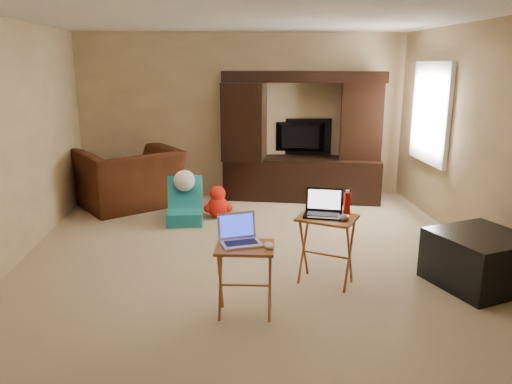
{
  "coord_description": "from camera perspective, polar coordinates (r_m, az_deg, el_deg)",
  "views": [
    {
      "loc": [
        -0.32,
        -5.01,
        2.05
      ],
      "look_at": [
        0.0,
        -0.2,
        0.8
      ],
      "focal_mm": 35.0,
      "sensor_mm": 36.0,
      "label": 1
    }
  ],
  "objects": [
    {
      "name": "floor",
      "position": [
        5.42,
        -0.14,
        -7.68
      ],
      "size": [
        5.5,
        5.5,
        0.0
      ],
      "primitive_type": "plane",
      "color": "tan",
      "rests_on": "ground"
    },
    {
      "name": "ceiling",
      "position": [
        5.04,
        -0.16,
        19.68
      ],
      "size": [
        5.5,
        5.5,
        0.0
      ],
      "primitive_type": "plane",
      "rotation": [
        3.14,
        0.0,
        0.0
      ],
      "color": "silver",
      "rests_on": "ground"
    },
    {
      "name": "wall_back",
      "position": [
        7.8,
        -1.45,
        8.65
      ],
      "size": [
        5.0,
        0.0,
        5.0
      ],
      "primitive_type": "plane",
      "rotation": [
        1.57,
        0.0,
        0.0
      ],
      "color": "tan",
      "rests_on": "ground"
    },
    {
      "name": "wall_front",
      "position": [
        2.41,
        4.04,
        -4.81
      ],
      "size": [
        5.0,
        0.0,
        5.0
      ],
      "primitive_type": "plane",
      "rotation": [
        -1.57,
        0.0,
        0.0
      ],
      "color": "tan",
      "rests_on": "ground"
    },
    {
      "name": "wall_left",
      "position": [
        5.52,
        -27.13,
        4.62
      ],
      "size": [
        0.0,
        5.5,
        5.5
      ],
      "primitive_type": "plane",
      "rotation": [
        1.57,
        0.0,
        1.57
      ],
      "color": "tan",
      "rests_on": "ground"
    },
    {
      "name": "wall_right",
      "position": [
        5.8,
        25.44,
        5.22
      ],
      "size": [
        0.0,
        5.5,
        5.5
      ],
      "primitive_type": "plane",
      "rotation": [
        1.57,
        0.0,
        -1.57
      ],
      "color": "tan",
      "rests_on": "ground"
    },
    {
      "name": "window_pane",
      "position": [
        7.16,
        19.46,
        8.52
      ],
      "size": [
        0.0,
        1.2,
        1.2
      ],
      "primitive_type": "plane",
      "rotation": [
        1.57,
        0.0,
        -1.57
      ],
      "color": "white",
      "rests_on": "ground"
    },
    {
      "name": "window_frame",
      "position": [
        7.15,
        19.31,
        8.52
      ],
      "size": [
        0.06,
        1.14,
        1.34
      ],
      "primitive_type": "cube",
      "color": "white",
      "rests_on": "ground"
    },
    {
      "name": "entertainment_center",
      "position": [
        7.6,
        5.36,
        6.3
      ],
      "size": [
        2.44,
        1.07,
        1.94
      ],
      "primitive_type": "cube",
      "rotation": [
        0.0,
        0.0,
        -0.21
      ],
      "color": "black",
      "rests_on": "floor"
    },
    {
      "name": "television",
      "position": [
        7.84,
        5.09,
        6.25
      ],
      "size": [
        0.99,
        0.21,
        0.57
      ],
      "primitive_type": "imported",
      "rotation": [
        0.0,
        0.0,
        3.06
      ],
      "color": "black",
      "rests_on": "entertainment_center"
    },
    {
      "name": "recliner",
      "position": [
        7.46,
        -14.27,
        1.51
      ],
      "size": [
        1.72,
        1.68,
        0.85
      ],
      "primitive_type": "imported",
      "rotation": [
        0.0,
        0.0,
        3.72
      ],
      "color": "#441C0E",
      "rests_on": "floor"
    },
    {
      "name": "child_rocker",
      "position": [
        6.57,
        -8.2,
        -1.01
      ],
      "size": [
        0.47,
        0.53,
        0.61
      ],
      "primitive_type": null,
      "rotation": [
        0.0,
        0.0,
        0.02
      ],
      "color": "#17737F",
      "rests_on": "floor"
    },
    {
      "name": "plush_toy",
      "position": [
        6.79,
        -4.37,
        -1.09
      ],
      "size": [
        0.4,
        0.34,
        0.45
      ],
      "primitive_type": null,
      "color": "red",
      "rests_on": "floor"
    },
    {
      "name": "push_toy",
      "position": [
        7.75,
        11.35,
        0.55
      ],
      "size": [
        0.59,
        0.44,
        0.43
      ],
      "primitive_type": null,
      "rotation": [
        0.0,
        0.0,
        -0.06
      ],
      "color": "blue",
      "rests_on": "floor"
    },
    {
      "name": "ottoman",
      "position": [
        5.19,
        24.19,
        -7.06
      ],
      "size": [
        1.0,
        1.0,
        0.5
      ],
      "primitive_type": "cube",
      "rotation": [
        0.0,
        0.0,
        0.34
      ],
      "color": "black",
      "rests_on": "floor"
    },
    {
      "name": "tray_table_left",
      "position": [
        4.18,
        -1.25,
        -10.11
      ],
      "size": [
        0.51,
        0.43,
        0.61
      ],
      "primitive_type": "cube",
      "rotation": [
        0.0,
        0.0,
        -0.12
      ],
      "color": "#A15927",
      "rests_on": "floor"
    },
    {
      "name": "tray_table_right",
      "position": [
        4.79,
        8.02,
        -6.62
      ],
      "size": [
        0.65,
        0.61,
        0.67
      ],
      "primitive_type": "cube",
      "rotation": [
        0.0,
        0.0,
        -0.53
      ],
      "color": "#AB5E29",
      "rests_on": "floor"
    },
    {
      "name": "laptop_left",
      "position": [
        4.05,
        -1.73,
        -4.45
      ],
      "size": [
        0.37,
        0.34,
        0.24
      ],
      "primitive_type": "cube",
      "rotation": [
        0.0,
        0.0,
        0.24
      ],
      "color": "silver",
      "rests_on": "tray_table_left"
    },
    {
      "name": "laptop_right",
      "position": [
        4.65,
        7.68,
        -1.34
      ],
      "size": [
        0.41,
        0.37,
        0.24
      ],
      "primitive_type": "cube",
      "rotation": [
        0.0,
        0.0,
        -0.27
      ],
      "color": "black",
      "rests_on": "tray_table_right"
    },
    {
      "name": "mouse_left",
      "position": [
        4.0,
        1.5,
        -6.13
      ],
      "size": [
        0.11,
        0.14,
        0.05
      ],
      "primitive_type": "ellipsoid",
      "rotation": [
        0.0,
        0.0,
        0.32
      ],
      "color": "silver",
      "rests_on": "tray_table_left"
    },
    {
      "name": "mouse_right",
      "position": [
        4.59,
        10.07,
        -2.88
      ],
      "size": [
        0.12,
        0.15,
        0.06
      ],
      "primitive_type": "ellipsoid",
      "rotation": [
        0.0,
        0.0,
        -0.3
      ],
      "color": "#47474D",
      "rests_on": "tray_table_right"
    },
    {
      "name": "water_bottle",
      "position": [
        4.77,
        10.36,
        -1.29
      ],
      "size": [
        0.07,
        0.07,
        0.2
      ],
      "primitive_type": "cylinder",
      "color": "red",
      "rests_on": "tray_table_right"
    }
  ]
}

